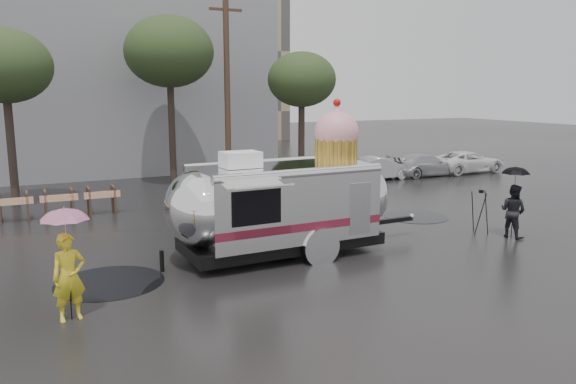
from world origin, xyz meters
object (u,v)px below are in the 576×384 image
airstream_trailer (285,200)px  tripod (480,208)px  person_left (69,277)px  person_right (513,211)px

airstream_trailer → tripod: airstream_trailer is taller
person_left → tripod: person_left is taller
person_left → airstream_trailer: bearing=11.9°
airstream_trailer → person_right: size_ratio=4.87×
person_left → person_right: person_left is taller
airstream_trailer → person_right: bearing=-13.2°
person_right → airstream_trailer: bearing=64.5°
airstream_trailer → person_left: size_ratio=4.57×
airstream_trailer → tripod: size_ratio=5.69×
airstream_trailer → tripod: bearing=-7.4°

